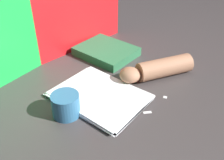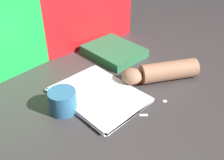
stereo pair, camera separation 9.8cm
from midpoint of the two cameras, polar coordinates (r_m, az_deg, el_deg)
The scene contains 11 objects.
ground_plane at distance 1.03m, azimuth -3.28°, elevation -2.06°, with size 6.00×6.00×0.00m, color #3D3838.
backdrop_panel_left at distance 1.08m, azimuth -25.34°, elevation 12.31°, with size 0.56×0.08×0.53m.
backdrop_panel_center at distance 1.26m, azimuth -10.30°, elevation 15.63°, with size 0.55×0.05×0.44m.
paper_stack at distance 0.99m, azimuth -5.66°, elevation -3.61°, with size 0.27×0.36×0.02m.
book_closed at distance 1.26m, azimuth -3.50°, elevation 6.17°, with size 0.22×0.27×0.04m.
scissors at distance 1.02m, azimuth 0.35°, elevation -2.08°, with size 0.15×0.15×0.01m.
hand_forearm at distance 1.09m, azimuth 7.31°, elevation 2.32°, with size 0.32×0.22×0.08m.
paper_scrap_near at distance 1.02m, azimuth 2.94°, elevation -2.59°, with size 0.03×0.02×0.00m.
paper_scrap_mid at distance 1.00m, azimuth 8.78°, elevation -3.81°, with size 0.02×0.02×0.00m.
paper_scrap_far at distance 0.93m, azimuth 4.72°, elevation -7.14°, with size 0.03×0.03×0.00m.
mug at distance 0.91m, azimuth -13.09°, elevation -5.45°, with size 0.10×0.10×0.08m.
Camera 1 is at (-0.62, -0.56, 0.61)m, focal length 42.00 mm.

